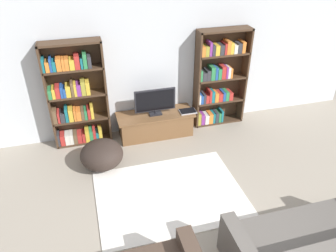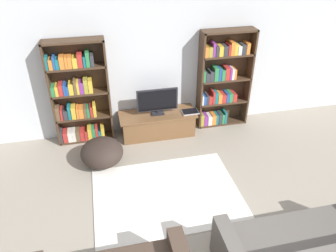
{
  "view_description": "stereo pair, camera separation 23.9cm",
  "coord_description": "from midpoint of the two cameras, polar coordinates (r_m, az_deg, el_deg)",
  "views": [
    {
      "loc": [
        -1.25,
        -1.44,
        3.58
      ],
      "look_at": [
        -0.01,
        3.03,
        0.7
      ],
      "focal_mm": 35.0,
      "sensor_mm": 36.0,
      "label": 1
    },
    {
      "loc": [
        -1.02,
        -1.49,
        3.58
      ],
      "look_at": [
        -0.01,
        3.03,
        0.7
      ],
      "focal_mm": 35.0,
      "sensor_mm": 36.0,
      "label": 2
    }
  ],
  "objects": [
    {
      "name": "laptop",
      "position": [
        6.36,
        4.96,
        2.48
      ],
      "size": [
        0.32,
        0.23,
        0.03
      ],
      "color": "#B7B7BC",
      "rests_on": "tv_stand"
    },
    {
      "name": "bookshelf_right",
      "position": [
        6.58,
        10.35,
        7.87
      ],
      "size": [
        1.03,
        0.3,
        1.95
      ],
      "color": "#422D1E",
      "rests_on": "ground_plane"
    },
    {
      "name": "beanbag_ottoman",
      "position": [
        5.71,
        -10.26,
        -4.59
      ],
      "size": [
        0.73,
        0.73,
        0.47
      ],
      "primitive_type": "ellipsoid",
      "color": "#2D231E",
      "rests_on": "ground_plane"
    },
    {
      "name": "bookshelf_left",
      "position": [
        6.13,
        -14.23,
        5.17
      ],
      "size": [
        1.03,
        0.3,
        1.95
      ],
      "color": "#422D1E",
      "rests_on": "ground_plane"
    },
    {
      "name": "wall_back",
      "position": [
        6.24,
        -1.27,
        10.4
      ],
      "size": [
        8.8,
        0.06,
        2.6
      ],
      "color": "silver",
      "rests_on": "ground_plane"
    },
    {
      "name": "tv_stand",
      "position": [
        6.42,
        -0.74,
        0.39
      ],
      "size": [
        1.48,
        0.56,
        0.46
      ],
      "color": "brown",
      "rests_on": "ground_plane"
    },
    {
      "name": "television",
      "position": [
        6.16,
        -0.75,
        4.34
      ],
      "size": [
        0.78,
        0.16,
        0.52
      ],
      "color": "black",
      "rests_on": "tv_stand"
    },
    {
      "name": "area_rug",
      "position": [
        5.18,
        1.12,
        -11.77
      ],
      "size": [
        2.23,
        1.65,
        0.02
      ],
      "color": "white",
      "rests_on": "ground_plane"
    }
  ]
}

